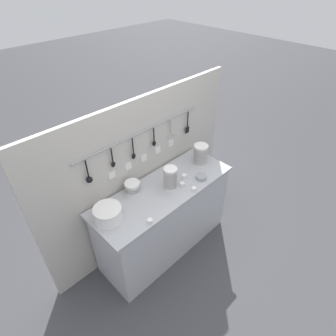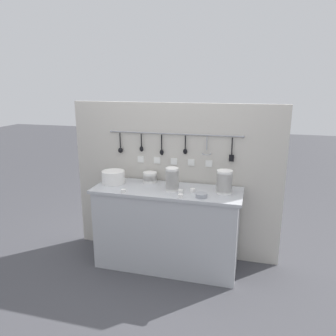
# 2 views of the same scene
# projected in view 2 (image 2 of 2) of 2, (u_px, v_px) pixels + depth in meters

# --- Properties ---
(ground_plane) EXTENTS (20.00, 20.00, 0.00)m
(ground_plane) POSITION_uv_depth(u_px,v_px,m) (167.00, 264.00, 3.57)
(ground_plane) COLOR #424247
(counter) EXTENTS (1.53, 0.55, 0.86)m
(counter) POSITION_uv_depth(u_px,v_px,m) (167.00, 228.00, 3.46)
(counter) COLOR #ADAFB5
(counter) RESTS_ON ground
(back_wall) EXTENTS (2.33, 0.11, 1.72)m
(back_wall) POSITION_uv_depth(u_px,v_px,m) (174.00, 181.00, 3.64)
(back_wall) COLOR #BCB7AD
(back_wall) RESTS_ON ground
(bowl_stack_nested_right) EXTENTS (0.15, 0.15, 0.23)m
(bowl_stack_nested_right) POSITION_uv_depth(u_px,v_px,m) (224.00, 182.00, 3.20)
(bowl_stack_nested_right) COLOR white
(bowl_stack_nested_right) RESTS_ON counter
(bowl_stack_wide_centre) EXTENTS (0.13, 0.13, 0.23)m
(bowl_stack_wide_centre) POSITION_uv_depth(u_px,v_px,m) (172.00, 179.00, 3.28)
(bowl_stack_wide_centre) COLOR white
(bowl_stack_wide_centre) RESTS_ON counter
(bowl_stack_short_front) EXTENTS (0.15, 0.15, 0.11)m
(bowl_stack_short_front) POSITION_uv_depth(u_px,v_px,m) (150.00, 177.00, 3.56)
(bowl_stack_short_front) COLOR white
(bowl_stack_short_front) RESTS_ON counter
(plate_stack) EXTENTS (0.24, 0.24, 0.13)m
(plate_stack) POSITION_uv_depth(u_px,v_px,m) (113.00, 177.00, 3.53)
(plate_stack) COLOR white
(plate_stack) RESTS_ON counter
(steel_mixing_bowl) EXTENTS (0.11, 0.11, 0.04)m
(steel_mixing_bowl) POSITION_uv_depth(u_px,v_px,m) (201.00, 195.00, 3.10)
(steel_mixing_bowl) COLOR #93969E
(steel_mixing_bowl) RESTS_ON counter
(cup_edge_near) EXTENTS (0.05, 0.05, 0.04)m
(cup_edge_near) POSITION_uv_depth(u_px,v_px,m) (123.00, 191.00, 3.23)
(cup_edge_near) COLOR white
(cup_edge_near) RESTS_ON counter
(cup_beside_plates) EXTENTS (0.05, 0.05, 0.04)m
(cup_beside_plates) POSITION_uv_depth(u_px,v_px,m) (193.00, 190.00, 3.25)
(cup_beside_plates) COLOR white
(cup_beside_plates) RESTS_ON counter
(cup_by_caddy) EXTENTS (0.05, 0.05, 0.04)m
(cup_by_caddy) POSITION_uv_depth(u_px,v_px,m) (181.00, 192.00, 3.22)
(cup_by_caddy) COLOR white
(cup_by_caddy) RESTS_ON counter
(cup_back_right) EXTENTS (0.05, 0.05, 0.04)m
(cup_back_right) POSITION_uv_depth(u_px,v_px,m) (180.00, 196.00, 3.09)
(cup_back_right) COLOR white
(cup_back_right) RESTS_ON counter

